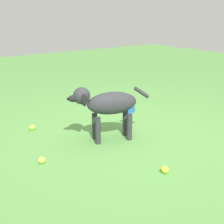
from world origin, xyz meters
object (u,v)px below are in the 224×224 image
at_px(dog, 107,104).
at_px(tennis_ball_1, 42,160).
at_px(tennis_ball_0, 165,170).
at_px(water_bowl, 127,109).
at_px(tennis_ball_2, 32,127).

relative_size(dog, tennis_ball_1, 13.26).
bearing_deg(tennis_ball_0, water_bowl, -118.00).
bearing_deg(tennis_ball_0, dog, -91.25).
distance_m(dog, tennis_ball_2, 1.02).
bearing_deg(tennis_ball_2, water_bowl, 175.93).
relative_size(tennis_ball_2, water_bowl, 0.30).
relative_size(dog, tennis_ball_0, 13.26).
height_order(tennis_ball_0, tennis_ball_1, same).
relative_size(tennis_ball_1, tennis_ball_2, 1.00).
height_order(tennis_ball_1, tennis_ball_2, same).
bearing_deg(water_bowl, tennis_ball_0, 62.00).
xyz_separation_m(tennis_ball_1, water_bowl, (-1.64, -0.76, -0.00)).
distance_m(tennis_ball_1, tennis_ball_2, 0.90).
bearing_deg(tennis_ball_1, tennis_ball_2, -107.06).
xyz_separation_m(dog, tennis_ball_2, (0.56, -0.77, -0.38)).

